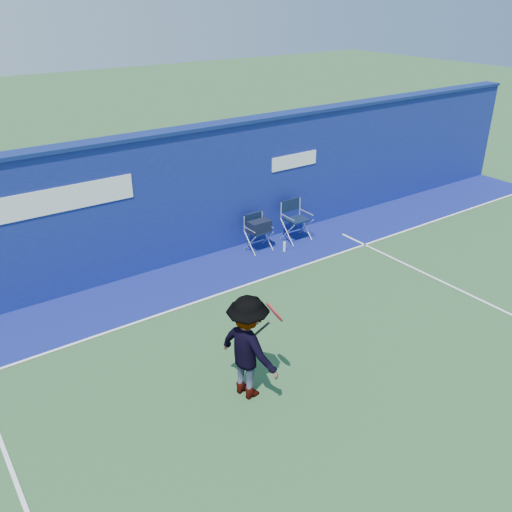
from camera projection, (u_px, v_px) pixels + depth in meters
ground at (310, 378)px, 8.93m from camera, size 80.00×80.00×0.00m
stadium_wall at (162, 200)px, 12.06m from camera, size 24.00×0.50×3.08m
out_of_bounds_strip at (190, 280)px, 11.94m from camera, size 24.00×1.80×0.01m
court_lines at (288, 360)px, 9.36m from camera, size 24.00×12.00×0.01m
directors_chair_left at (259, 235)px, 13.20m from camera, size 0.53×0.49×0.90m
directors_chair_right at (296, 228)px, 13.78m from camera, size 0.61×0.54×1.02m
water_bottle at (284, 247)px, 13.23m from camera, size 0.07×0.07×0.24m
tennis_player at (248, 347)px, 8.24m from camera, size 0.97×1.23×1.74m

